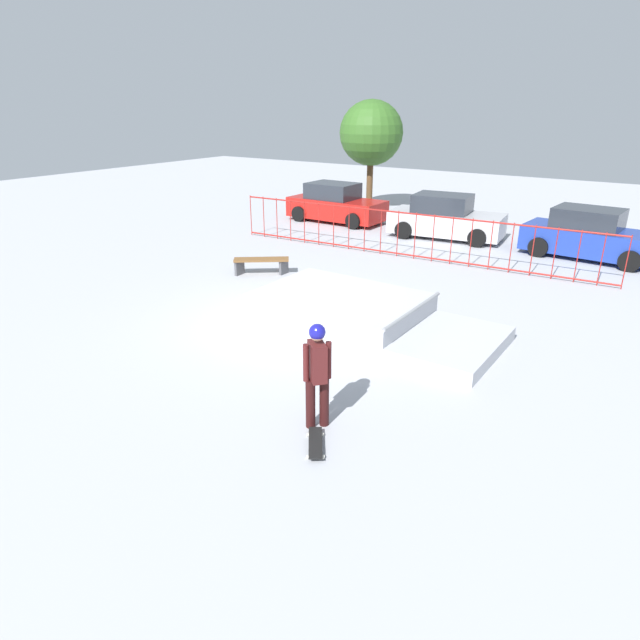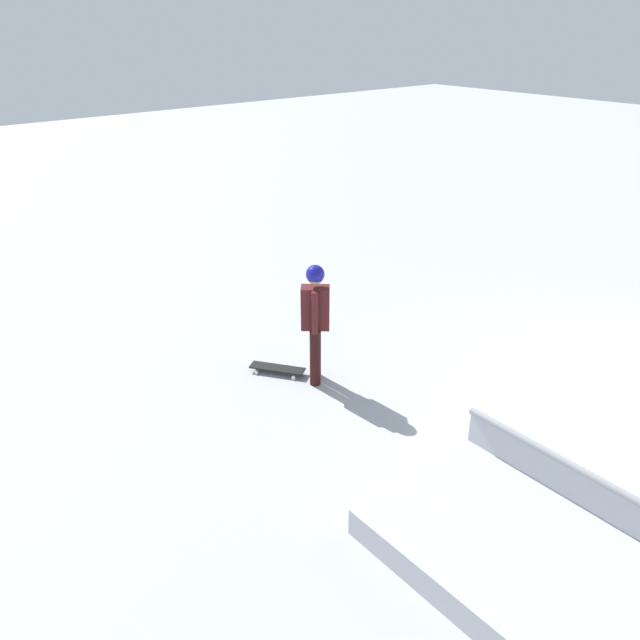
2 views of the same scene
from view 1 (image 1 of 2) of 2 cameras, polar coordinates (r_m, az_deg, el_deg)
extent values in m
plane|color=#A8AAB2|center=(12.85, -3.55, 0.22)|extent=(60.00, 60.00, 0.00)
cube|color=#B0B3BB|center=(12.41, 2.14, 1.19)|extent=(3.64, 2.65, 0.70)
cube|color=#B0B3BB|center=(11.39, 13.67, -2.51)|extent=(1.84, 2.62, 0.30)
cylinder|color=gray|center=(11.49, 9.76, 1.01)|extent=(0.12, 2.60, 0.08)
cylinder|color=black|center=(8.48, -1.00, -8.77)|extent=(0.15, 0.15, 0.82)
cylinder|color=black|center=(8.53, 0.44, -8.57)|extent=(0.15, 0.15, 0.82)
cube|color=#4C1919|center=(8.17, -0.29, -4.38)|extent=(0.43, 0.42, 0.60)
cylinder|color=#4C1919|center=(8.13, -1.48, -4.52)|extent=(0.09, 0.09, 0.60)
cylinder|color=#4C1919|center=(8.21, 0.90, -4.23)|extent=(0.09, 0.09, 0.60)
sphere|color=tan|center=(7.98, -0.29, -1.48)|extent=(0.22, 0.22, 0.22)
sphere|color=navy|center=(7.97, -0.29, -1.28)|extent=(0.25, 0.25, 0.25)
cube|color=black|center=(8.19, -0.48, -12.72)|extent=(0.62, 0.77, 0.02)
cylinder|color=silver|center=(8.46, -1.29, -11.94)|extent=(0.06, 0.06, 0.06)
cylinder|color=silver|center=(8.46, 0.31, -11.93)|extent=(0.06, 0.06, 0.06)
cylinder|color=silver|center=(8.00, -1.32, -14.17)|extent=(0.06, 0.06, 0.06)
cylinder|color=silver|center=(8.00, 0.38, -14.16)|extent=(0.06, 0.06, 0.06)
cylinder|color=maroon|center=(17.83, 9.17, 11.00)|extent=(12.63, 0.61, 0.05)
cylinder|color=maroon|center=(18.13, 8.92, 6.80)|extent=(12.63, 0.61, 0.05)
cylinder|color=maroon|center=(21.11, -7.25, 10.83)|extent=(0.03, 0.03, 1.50)
cylinder|color=maroon|center=(20.75, -5.92, 10.70)|extent=(0.03, 0.03, 1.50)
cylinder|color=maroon|center=(20.40, -4.54, 10.55)|extent=(0.03, 0.03, 1.50)
cylinder|color=maroon|center=(20.06, -3.12, 10.40)|extent=(0.03, 0.03, 1.50)
cylinder|color=maroon|center=(19.74, -1.65, 10.23)|extent=(0.03, 0.03, 1.50)
cylinder|color=maroon|center=(19.42, -0.13, 10.05)|extent=(0.03, 0.03, 1.50)
cylinder|color=maroon|center=(19.12, 1.44, 9.85)|extent=(0.03, 0.03, 1.50)
cylinder|color=maroon|center=(18.84, 3.05, 9.64)|extent=(0.03, 0.03, 1.50)
cylinder|color=maroon|center=(18.57, 4.70, 9.42)|extent=(0.03, 0.03, 1.50)
cylinder|color=maroon|center=(18.32, 6.41, 9.19)|extent=(0.03, 0.03, 1.50)
cylinder|color=maroon|center=(18.08, 8.15, 8.94)|extent=(0.03, 0.03, 1.50)
cylinder|color=maroon|center=(17.86, 9.94, 8.67)|extent=(0.03, 0.03, 1.50)
cylinder|color=maroon|center=(17.66, 11.77, 8.39)|extent=(0.03, 0.03, 1.50)
cylinder|color=maroon|center=(17.48, 13.63, 8.09)|extent=(0.03, 0.03, 1.50)
cylinder|color=maroon|center=(17.31, 15.53, 7.78)|extent=(0.03, 0.03, 1.50)
cylinder|color=maroon|center=(17.17, 17.46, 7.46)|extent=(0.03, 0.03, 1.50)
cylinder|color=maroon|center=(17.04, 19.42, 7.12)|extent=(0.03, 0.03, 1.50)
cylinder|color=maroon|center=(16.94, 21.40, 6.77)|extent=(0.03, 0.03, 1.50)
cylinder|color=maroon|center=(16.86, 23.40, 6.41)|extent=(0.03, 0.03, 1.50)
cylinder|color=maroon|center=(16.80, 25.42, 6.03)|extent=(0.03, 0.03, 1.50)
cylinder|color=maroon|center=(16.75, 27.44, 5.65)|extent=(0.03, 0.03, 1.50)
cylinder|color=maroon|center=(16.74, 29.47, 5.26)|extent=(0.03, 0.03, 1.50)
cube|color=brown|center=(16.11, -6.17, 6.33)|extent=(1.52, 1.28, 0.06)
cube|color=#4C4C51|center=(16.22, -8.44, 5.45)|extent=(0.08, 0.36, 0.42)
cube|color=#4C4C51|center=(16.15, -3.82, 5.57)|extent=(0.08, 0.36, 0.42)
cube|color=red|center=(23.45, 1.74, 11.62)|extent=(4.13, 1.76, 0.80)
cube|color=#262B33|center=(23.44, 1.34, 13.40)|extent=(2.02, 1.53, 0.64)
cylinder|color=black|center=(23.53, 5.69, 10.97)|extent=(0.64, 0.23, 0.64)
cylinder|color=black|center=(22.09, 3.50, 10.31)|extent=(0.64, 0.23, 0.64)
cylinder|color=black|center=(24.93, 0.16, 11.68)|extent=(0.64, 0.23, 0.64)
cylinder|color=black|center=(23.57, -2.22, 11.07)|extent=(0.64, 0.23, 0.64)
cube|color=#B7B7BC|center=(21.03, 13.09, 9.88)|extent=(4.26, 2.13, 0.80)
cube|color=#262B33|center=(20.95, 12.72, 11.87)|extent=(2.15, 1.70, 0.64)
cylinder|color=black|center=(21.61, 17.13, 9.14)|extent=(0.66, 0.29, 0.64)
cylinder|color=black|center=(19.98, 16.14, 8.26)|extent=(0.66, 0.29, 0.64)
cylinder|color=black|center=(22.24, 10.23, 10.09)|extent=(0.66, 0.29, 0.64)
cylinder|color=black|center=(20.66, 8.75, 9.29)|extent=(0.66, 0.29, 0.64)
cube|color=#1E3899|center=(19.77, 26.51, 7.40)|extent=(4.24, 2.06, 0.80)
cube|color=#262B33|center=(19.67, 26.30, 9.55)|extent=(2.13, 1.67, 0.64)
cylinder|color=black|center=(18.77, 29.73, 5.39)|extent=(0.66, 0.28, 0.64)
cylinder|color=black|center=(20.94, 23.39, 7.93)|extent=(0.66, 0.28, 0.64)
cylinder|color=black|center=(19.34, 21.93, 7.11)|extent=(0.66, 0.28, 0.64)
cylinder|color=brown|center=(26.11, 5.23, 14.23)|extent=(0.29, 0.29, 2.59)
sphere|color=#326021|center=(25.92, 5.40, 18.96)|extent=(2.86, 2.86, 2.86)
camera|label=2|loc=(12.12, 39.66, 16.90)|focal=35.95mm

